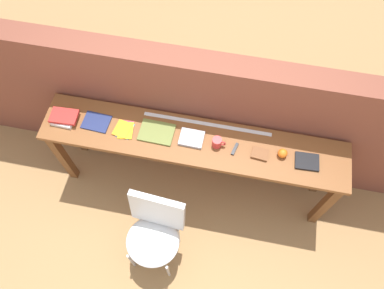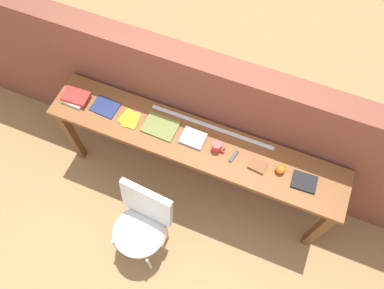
% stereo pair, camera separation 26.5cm
% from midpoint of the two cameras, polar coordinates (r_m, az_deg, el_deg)
% --- Properties ---
extents(ground_plane, '(40.00, 40.00, 0.00)m').
position_cam_midpoint_polar(ground_plane, '(3.70, -2.84, -10.04)').
color(ground_plane, '#9E7547').
extents(brick_wall_back, '(6.00, 0.20, 1.46)m').
position_cam_midpoint_polar(brick_wall_back, '(3.29, -0.99, 4.35)').
color(brick_wall_back, brown).
rests_on(brick_wall_back, ground).
extents(sideboard, '(2.50, 0.44, 0.88)m').
position_cam_midpoint_polar(sideboard, '(3.12, -2.25, -0.77)').
color(sideboard, brown).
rests_on(sideboard, ground).
extents(chair_white_moulded, '(0.47, 0.48, 0.89)m').
position_cam_midpoint_polar(chair_white_moulded, '(3.12, -8.23, -13.14)').
color(chair_white_moulded, silver).
rests_on(chair_white_moulded, ground).
extents(book_stack_leftmost, '(0.23, 0.17, 0.06)m').
position_cam_midpoint_polar(book_stack_leftmost, '(3.28, -21.15, 3.66)').
color(book_stack_leftmost, white).
rests_on(book_stack_leftmost, sideboard).
extents(magazine_cycling, '(0.23, 0.18, 0.01)m').
position_cam_midpoint_polar(magazine_cycling, '(3.20, -16.68, 3.11)').
color(magazine_cycling, navy).
rests_on(magazine_cycling, sideboard).
extents(pamphlet_pile_colourful, '(0.17, 0.18, 0.01)m').
position_cam_midpoint_polar(pamphlet_pile_colourful, '(3.11, -12.65, 2.05)').
color(pamphlet_pile_colourful, '#E5334C').
rests_on(pamphlet_pile_colourful, sideboard).
extents(book_open_centre, '(0.28, 0.21, 0.02)m').
position_cam_midpoint_polar(book_open_centre, '(3.05, -7.88, 1.66)').
color(book_open_centre, olive).
rests_on(book_open_centre, sideboard).
extents(book_grey_hardcover, '(0.19, 0.16, 0.03)m').
position_cam_midpoint_polar(book_grey_hardcover, '(2.99, -2.60, 0.74)').
color(book_grey_hardcover, '#9E9EA3').
rests_on(book_grey_hardcover, sideboard).
extents(mug, '(0.11, 0.08, 0.09)m').
position_cam_midpoint_polar(mug, '(2.93, 1.30, 0.09)').
color(mug, red).
rests_on(mug, sideboard).
extents(multitool_folded, '(0.05, 0.11, 0.02)m').
position_cam_midpoint_polar(multitool_folded, '(2.95, 4.01, -0.90)').
color(multitool_folded, black).
rests_on(multitool_folded, sideboard).
extents(leather_journal_brown, '(0.14, 0.11, 0.02)m').
position_cam_midpoint_polar(leather_journal_brown, '(2.95, 7.79, -1.65)').
color(leather_journal_brown, brown).
rests_on(leather_journal_brown, sideboard).
extents(sports_ball_small, '(0.08, 0.08, 0.08)m').
position_cam_midpoint_polar(sports_ball_small, '(2.95, 11.18, -1.55)').
color(sports_ball_small, orange).
rests_on(sports_ball_small, sideboard).
extents(book_repair_rightmost, '(0.19, 0.15, 0.02)m').
position_cam_midpoint_polar(book_repair_rightmost, '(3.00, 14.73, -2.74)').
color(book_repair_rightmost, black).
rests_on(book_repair_rightmost, sideboard).
extents(ruler_metal_back_edge, '(1.06, 0.03, 0.00)m').
position_cam_midpoint_polar(ruler_metal_back_edge, '(3.06, -0.15, 2.94)').
color(ruler_metal_back_edge, silver).
rests_on(ruler_metal_back_edge, sideboard).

